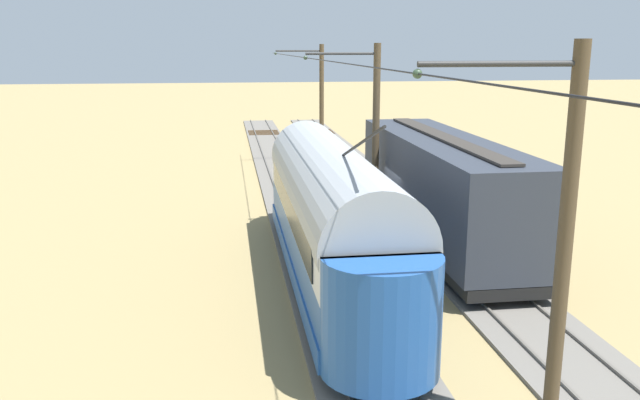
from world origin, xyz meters
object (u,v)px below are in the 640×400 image
boxcar_adjacent (442,187)px  catenary_pole_mid_near (374,133)px  vintage_streetcar (331,212)px  switch_stand (394,169)px  catenary_pole_mid_far (561,241)px  catenary_pole_foreground (320,102)px

boxcar_adjacent → catenary_pole_mid_near: size_ratio=1.78×
vintage_streetcar → switch_stand: 15.95m
catenary_pole_mid_far → switch_stand: bearing=-97.6°
boxcar_adjacent → catenary_pole_mid_near: 3.80m
catenary_pole_mid_near → catenary_pole_foreground: bearing=-90.0°
boxcar_adjacent → switch_stand: size_ratio=10.44×
catenary_pole_foreground → catenary_pole_mid_far: (0.00, 29.66, 0.00)m
boxcar_adjacent → catenary_pole_mid_far: bearing=81.0°
vintage_streetcar → catenary_pole_foreground: bearing=-97.3°
vintage_streetcar → boxcar_adjacent: vintage_streetcar is taller
catenary_pole_mid_far → catenary_pole_foreground: bearing=-90.0°
vintage_streetcar → catenary_pole_mid_far: size_ratio=2.15×
vintage_streetcar → catenary_pole_mid_far: 9.14m
boxcar_adjacent → catenary_pole_foreground: bearing=-83.9°
catenary_pole_foreground → catenary_pole_mid_far: same height
catenary_pole_mid_near → boxcar_adjacent: bearing=123.4°
catenary_pole_mid_far → switch_stand: size_ratio=5.87×
boxcar_adjacent → switch_stand: boxcar_adjacent is taller
catenary_pole_mid_far → catenary_pole_mid_near: bearing=-90.0°
boxcar_adjacent → catenary_pole_mid_far: size_ratio=1.78×
catenary_pole_foreground → catenary_pole_mid_near: (0.00, 14.83, 0.00)m
vintage_streetcar → catenary_pole_mid_near: 6.97m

